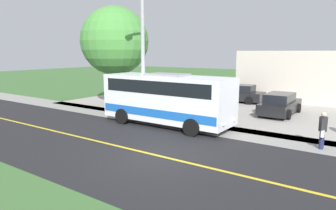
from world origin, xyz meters
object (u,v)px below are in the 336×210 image
parked_car_near (237,94)px  tree_curbside (115,41)px  pedestrian_with_bags (323,129)px  street_light_pole (141,47)px  parked_car_far (280,104)px  shuttle_bus_front (167,97)px

parked_car_near → tree_curbside: tree_curbside is taller
pedestrian_with_bags → street_light_pole: (-0.05, -10.10, 3.60)m
pedestrian_with_bags → street_light_pole: size_ratio=0.20×
parked_car_near → parked_car_far: size_ratio=1.02×
shuttle_bus_front → pedestrian_with_bags: bearing=92.3°
pedestrian_with_bags → street_light_pole: bearing=-90.3°
shuttle_bus_front → parked_car_near: bearing=-180.0°
shuttle_bus_front → pedestrian_with_bags: size_ratio=4.73×
pedestrian_with_bags → tree_curbside: bearing=-99.9°
parked_car_near → street_light_pole: bearing=-12.0°
shuttle_bus_front → parked_car_far: size_ratio=1.74×
parked_car_far → shuttle_bus_front: bearing=-33.1°
street_light_pole → parked_car_near: street_light_pole is taller
pedestrian_with_bags → parked_car_far: 7.40m
street_light_pole → tree_curbside: size_ratio=1.08×
street_light_pole → shuttle_bus_front: bearing=80.2°
tree_curbside → parked_car_near: bearing=137.4°
parked_car_near → parked_car_far: (3.46, 4.44, 0.00)m
pedestrian_with_bags → street_light_pole: 10.73m
parked_car_near → parked_car_far: bearing=52.1°
shuttle_bus_front → parked_car_near: size_ratio=1.71×
street_light_pole → parked_car_far: bearing=134.5°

